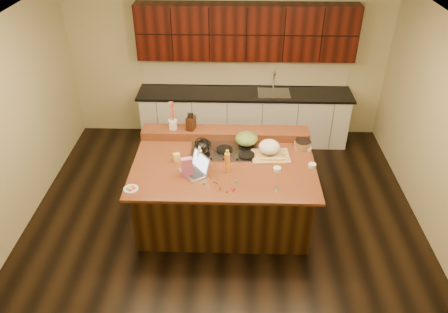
{
  "coord_description": "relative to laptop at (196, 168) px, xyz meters",
  "views": [
    {
      "loc": [
        0.14,
        -4.75,
        4.14
      ],
      "look_at": [
        0.0,
        0.05,
        1.0
      ],
      "focal_mm": 35.0,
      "sensor_mm": 36.0,
      "label": 1
    }
  ],
  "objects": [
    {
      "name": "gumdrop_5",
      "position": [
        0.27,
        -0.24,
        -0.06
      ],
      "size": [
        0.02,
        0.02,
        0.02
      ],
      "primitive_type": "ellipsoid",
      "color": "#198C26",
      "rests_on": "island"
    },
    {
      "name": "gumdrop_11",
      "position": [
        0.1,
        -0.25,
        -0.06
      ],
      "size": [
        0.02,
        0.02,
        0.02
      ],
      "primitive_type": "ellipsoid",
      "color": "#198C26",
      "rests_on": "island"
    },
    {
      "name": "gumdrop_1",
      "position": [
        0.5,
        -0.19,
        -0.06
      ],
      "size": [
        0.02,
        0.02,
        0.02
      ],
      "primitive_type": "ellipsoid",
      "color": "#198C26",
      "rests_on": "island"
    },
    {
      "name": "vinegar_bottle",
      "position": [
        0.04,
        0.12,
        0.06
      ],
      "size": [
        0.07,
        0.07,
        0.25
      ],
      "primitive_type": "cylinder",
      "rotation": [
        0.0,
        0.0,
        -0.12
      ],
      "color": "silver",
      "rests_on": "island"
    },
    {
      "name": "utensil_crock",
      "position": [
        -0.41,
        0.9,
        0.12
      ],
      "size": [
        0.15,
        0.15,
        0.14
      ],
      "primitive_type": "cylinder",
      "rotation": [
        0.0,
        0.0,
        0.28
      ],
      "color": "white",
      "rests_on": "back_ledge"
    },
    {
      "name": "ramekin_a",
      "position": [
        1.03,
        0.06,
        -0.04
      ],
      "size": [
        0.11,
        0.11,
        0.04
      ],
      "primitive_type": "cylinder",
      "rotation": [
        0.0,
        0.0,
        -0.13
      ],
      "color": "white",
      "rests_on": "island"
    },
    {
      "name": "gumdrop_10",
      "position": [
        0.31,
        -0.37,
        -0.06
      ],
      "size": [
        0.02,
        0.02,
        0.02
      ],
      "primitive_type": "ellipsoid",
      "color": "red",
      "rests_on": "island"
    },
    {
      "name": "ramekin_b",
      "position": [
        1.49,
        0.16,
        -0.04
      ],
      "size": [
        0.11,
        0.11,
        0.04
      ],
      "primitive_type": "cylinder",
      "rotation": [
        0.0,
        0.0,
        0.09
      ],
      "color": "white",
      "rests_on": "island"
    },
    {
      "name": "room",
      "position": [
        0.34,
        0.2,
        0.36
      ],
      "size": [
        5.52,
        5.02,
        2.72
      ],
      "color": "black",
      "rests_on": "ground"
    },
    {
      "name": "cooktop",
      "position": [
        0.34,
        0.5,
        -0.05
      ],
      "size": [
        0.92,
        0.52,
        0.05
      ],
      "color": "gray",
      "rests_on": "island"
    },
    {
      "name": "ramekin_c",
      "position": [
        1.49,
        0.57,
        -0.04
      ],
      "size": [
        0.13,
        0.13,
        0.04
      ],
      "primitive_type": "cylinder",
      "rotation": [
        0.0,
        0.0,
        0.34
      ],
      "color": "white",
      "rests_on": "island"
    },
    {
      "name": "gumdrop_7",
      "position": [
        0.12,
        -0.25,
        -0.06
      ],
      "size": [
        0.02,
        0.02,
        0.02
      ],
      "primitive_type": "ellipsoid",
      "color": "#198C26",
      "rests_on": "island"
    },
    {
      "name": "back_counter",
      "position": [
        0.64,
        2.43,
        -0.0
      ],
      "size": [
        3.7,
        0.66,
        2.4
      ],
      "color": "silver",
      "rests_on": "ground"
    },
    {
      "name": "back_ledge",
      "position": [
        0.34,
        0.9,
        -0.01
      ],
      "size": [
        2.4,
        0.3,
        0.12
      ],
      "primitive_type": "cube",
      "color": "black",
      "rests_on": "island"
    },
    {
      "name": "gumdrop_12",
      "position": [
        0.46,
        -0.35,
        -0.06
      ],
      "size": [
        0.02,
        0.02,
        0.02
      ],
      "primitive_type": "ellipsoid",
      "color": "red",
      "rests_on": "island"
    },
    {
      "name": "gumdrop_6",
      "position": [
        0.4,
        -0.41,
        -0.06
      ],
      "size": [
        0.02,
        0.02,
        0.02
      ],
      "primitive_type": "ellipsoid",
      "color": "red",
      "rests_on": "island"
    },
    {
      "name": "island",
      "position": [
        0.34,
        0.2,
        -0.52
      ],
      "size": [
        2.4,
        1.6,
        0.92
      ],
      "color": "black",
      "rests_on": "ground"
    },
    {
      "name": "candy_plate",
      "position": [
        -0.77,
        -0.38,
        -0.06
      ],
      "size": [
        0.22,
        0.22,
        0.01
      ],
      "primitive_type": "cylinder",
      "rotation": [
        0.0,
        0.0,
        0.25
      ],
      "color": "white",
      "rests_on": "island"
    },
    {
      "name": "green_bowl",
      "position": [
        0.64,
        0.63,
        0.06
      ],
      "size": [
        0.34,
        0.34,
        0.17
      ],
      "primitive_type": "ellipsoid",
      "rotation": [
        0.0,
        0.0,
        -0.09
      ],
      "color": "#5A7A31",
      "rests_on": "cooktop"
    },
    {
      "name": "pink_bag",
      "position": [
        -0.11,
        -0.09,
        0.06
      ],
      "size": [
        0.15,
        0.11,
        0.26
      ],
      "primitive_type": "cube",
      "rotation": [
        0.0,
        0.0,
        0.25
      ],
      "color": "#CF6199",
      "rests_on": "island"
    },
    {
      "name": "knife_block",
      "position": [
        -0.15,
        0.9,
        0.15
      ],
      "size": [
        0.14,
        0.18,
        0.2
      ],
      "primitive_type": "cube",
      "rotation": [
        0.0,
        0.0,
        -0.27
      ],
      "color": "black",
      "rests_on": "back_ledge"
    },
    {
      "name": "oil_bottle",
      "position": [
        0.39,
        0.03,
        0.07
      ],
      "size": [
        0.09,
        0.09,
        0.27
      ],
      "primitive_type": "cylinder",
      "rotation": [
        0.0,
        0.0,
        0.27
      ],
      "color": "orange",
      "rests_on": "island"
    },
    {
      "name": "kettle",
      "position": [
        0.04,
        0.37,
        0.07
      ],
      "size": [
        0.25,
        0.25,
        0.19
      ],
      "primitive_type": "ellipsoid",
      "rotation": [
        0.0,
        0.0,
        0.26
      ],
      "color": "black",
      "rests_on": "cooktop"
    },
    {
      "name": "wooden_tray",
      "position": [
        0.95,
        0.44,
        0.02
      ],
      "size": [
        0.52,
        0.41,
        0.2
      ],
      "rotation": [
        0.0,
        0.0,
        0.06
      ],
      "color": "tan",
      "rests_on": "island"
    },
    {
      "name": "gumdrop_0",
      "position": [
        0.47,
        -0.4,
        -0.06
      ],
      "size": [
        0.02,
        0.02,
        0.02
      ],
      "primitive_type": "ellipsoid",
      "color": "red",
      "rests_on": "island"
    },
    {
      "name": "gumdrop_4",
      "position": [
        0.49,
        -0.35,
        -0.06
      ],
      "size": [
        0.02,
        0.02,
        0.02
      ],
      "primitive_type": "ellipsoid",
      "color": "red",
      "rests_on": "island"
    },
    {
      "name": "gumdrop_9",
      "position": [
        0.44,
        -0.25,
        -0.06
      ],
      "size": [
        0.02,
        0.02,
        0.02
      ],
      "primitive_type": "ellipsoid",
      "color": "#198C26",
      "rests_on": "island"
    },
    {
      "name": "gumdrop_3",
      "position": [
        0.51,
        -0.22,
        -0.06
      ],
      "size": [
        0.02,
        0.02,
        0.02
      ],
      "primitive_type": "ellipsoid",
      "color": "#198C26",
      "rests_on": "island"
    },
    {
      "name": "strainer_bowl",
      "position": [
        1.42,
        0.63,
        -0.02
      ],
      "size": [
        0.31,
        0.31,
        0.09
      ],
      "primitive_type": "cylinder",
      "rotation": [
        0.0,
        0.0,
        0.33
      ],
      "color": "#996B3F",
      "rests_on": "island"
    },
    {
      "name": "gumdrop_2",
      "position": [
        0.24,
        -0.22,
        -0.06
      ],
      "size": [
        0.02,
        0.02,
        0.02
      ],
      "primitive_type": "ellipsoid",
      "color": "red",
      "rests_on": "island"
    },
    {
      "name": "laptop",
      "position": [
        0.0,
        0.0,
        0.0
      ],
      "size": [
        0.44,
        0.46,
        0.25
      ],
      "rotation": [
        0.0,
        0.0,
        -0.94
      ],
      "color": "#B7B7BC",
      "rests_on": "island"
    },
    {
      "name": "package_box",
      "position": [
        -0.28,
        0.23,
        -0.01
      ],
      "size": [
        0.1,
        0.08,
        0.12
      ],
      "primitive_type": "cube",
      "rotation": [
        0.0,
        0.0,
        0.27
      ],
      "color": "#EDCC53",
      "rests_on": "island"
    },
    {
      "name": "kitchen_timer",
      "position": [
        1.0,
        -0.34,
        -0.03
      ],
      "size": [
        0.08,
        0.08,
        0.07
      ],
      "primitive_type": "cone",
      "rotation": [
        0.0,
        0.0,
        0.01
      ],
      "color": "silver",
      "rests_on": "island"
    },
    {
      "name": "gumdrop_8",
      "position": [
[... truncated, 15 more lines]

